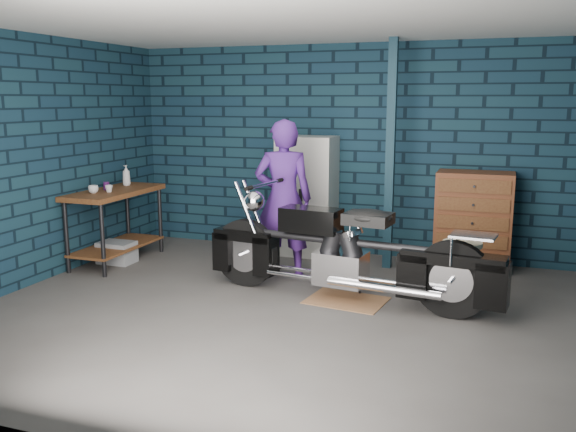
% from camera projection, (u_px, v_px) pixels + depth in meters
% --- Properties ---
extents(ground, '(6.00, 6.00, 0.00)m').
position_uv_depth(ground, '(292.00, 314.00, 5.78)').
color(ground, '#494745').
rests_on(ground, ground).
extents(room_walls, '(6.02, 5.01, 2.71)m').
position_uv_depth(room_walls, '(310.00, 110.00, 5.93)').
color(room_walls, '#102637').
rests_on(room_walls, ground).
extents(support_post, '(0.10, 0.10, 2.70)m').
position_uv_depth(support_post, '(390.00, 156.00, 7.15)').
color(support_post, '#122B38').
rests_on(support_post, ground).
extents(workbench, '(0.60, 1.40, 0.91)m').
position_uv_depth(workbench, '(116.00, 226.00, 7.56)').
color(workbench, brown).
rests_on(workbench, ground).
extents(drip_mat, '(0.83, 0.67, 0.01)m').
position_uv_depth(drip_mat, '(346.00, 300.00, 6.16)').
color(drip_mat, '#91643F').
rests_on(drip_mat, ground).
extents(motorcycle, '(2.69, 1.04, 1.16)m').
position_uv_depth(motorcycle, '(347.00, 245.00, 6.06)').
color(motorcycle, black).
rests_on(motorcycle, ground).
extents(person, '(0.75, 0.61, 1.79)m').
position_uv_depth(person, '(283.00, 199.00, 6.92)').
color(person, '#49217B').
rests_on(person, ground).
extents(storage_bin, '(0.43, 0.30, 0.27)m').
position_uv_depth(storage_bin, '(117.00, 252.00, 7.57)').
color(storage_bin, gray).
rests_on(storage_bin, ground).
extents(locker, '(0.72, 0.51, 1.54)m').
position_uv_depth(locker, '(307.00, 196.00, 7.88)').
color(locker, beige).
rests_on(locker, ground).
extents(tool_chest, '(0.87, 0.49, 1.17)m').
position_uv_depth(tool_chest, '(473.00, 221.00, 7.24)').
color(tool_chest, brown).
rests_on(tool_chest, ground).
extents(shop_stool, '(0.42, 0.42, 0.68)m').
position_uv_depth(shop_stool, '(461.00, 276.00, 5.84)').
color(shop_stool, beige).
rests_on(shop_stool, ground).
extents(cup_a, '(0.13, 0.13, 0.09)m').
position_uv_depth(cup_a, '(93.00, 189.00, 7.21)').
color(cup_a, beige).
rests_on(cup_a, workbench).
extents(cup_b, '(0.11, 0.11, 0.08)m').
position_uv_depth(cup_b, '(109.00, 189.00, 7.29)').
color(cup_b, beige).
rests_on(cup_b, workbench).
extents(mug_purple, '(0.08, 0.08, 0.10)m').
position_uv_depth(mug_purple, '(106.00, 186.00, 7.46)').
color(mug_purple, '#4E175D').
rests_on(mug_purple, workbench).
extents(bottle, '(0.10, 0.10, 0.26)m').
position_uv_depth(bottle, '(126.00, 175.00, 7.85)').
color(bottle, gray).
rests_on(bottle, workbench).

